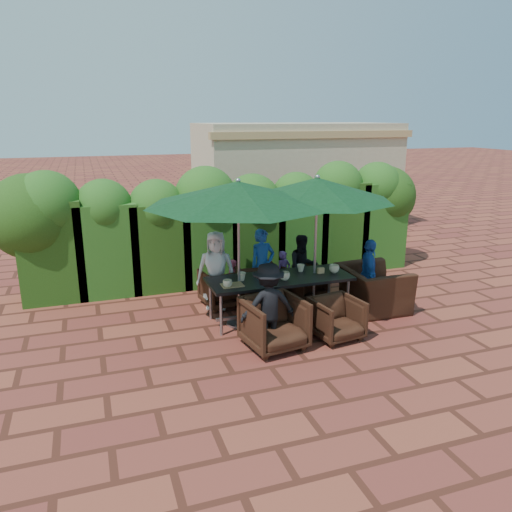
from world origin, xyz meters
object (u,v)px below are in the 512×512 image
object	(u,v)px
dining_table	(280,281)
chair_near_left	(274,321)
umbrella_left	(238,194)
chair_far_mid	(255,280)
chair_far_left	(223,286)
chair_near_right	(337,317)
chair_far_right	(304,280)
umbrella_right	(317,189)
chair_end_right	(373,281)

from	to	relation	value
dining_table	chair_near_left	xyz separation A→B (m)	(-0.49, -1.03, -0.24)
umbrella_left	chair_far_mid	world-z (taller)	umbrella_left
chair_far_left	chair_near_left	bearing A→B (deg)	88.86
dining_table	chair_near_left	distance (m)	1.17
chair_far_mid	chair_near_right	xyz separation A→B (m)	(0.66, -2.09, -0.03)
chair_far_right	umbrella_right	bearing A→B (deg)	59.04
chair_near_left	chair_far_left	bearing A→B (deg)	88.66
umbrella_right	chair_near_left	size ratio (longest dim) A/B	3.01
umbrella_left	chair_far_mid	xyz separation A→B (m)	(0.63, 1.05, -1.82)
chair_far_mid	chair_far_right	size ratio (longest dim) A/B	1.12
chair_far_left	chair_far_right	world-z (taller)	chair_far_left
chair_near_left	chair_near_right	xyz separation A→B (m)	(1.05, -0.00, -0.07)
chair_far_left	chair_far_right	bearing A→B (deg)	167.97
dining_table	chair_near_left	size ratio (longest dim) A/B	2.86
chair_far_left	chair_end_right	world-z (taller)	chair_end_right
chair_far_left	chair_end_right	size ratio (longest dim) A/B	0.64
chair_far_mid	chair_near_left	distance (m)	2.12
dining_table	umbrella_right	distance (m)	1.68
chair_near_right	umbrella_right	bearing A→B (deg)	75.95
chair_far_mid	chair_far_right	distance (m)	0.96
chair_far_left	chair_far_right	size ratio (longest dim) A/B	1.08
chair_far_right	chair_end_right	size ratio (longest dim) A/B	0.59
chair_end_right	chair_near_left	bearing A→B (deg)	113.07
dining_table	umbrella_right	bearing A→B (deg)	3.82
chair_near_right	chair_near_left	bearing A→B (deg)	171.57
umbrella_right	chair_near_right	bearing A→B (deg)	-95.84
umbrella_right	chair_end_right	bearing A→B (deg)	-8.02
chair_near_right	chair_far_mid	bearing A→B (deg)	99.26
chair_far_mid	chair_far_right	world-z (taller)	chair_far_mid
dining_table	chair_far_mid	world-z (taller)	chair_far_mid
dining_table	chair_far_right	world-z (taller)	dining_table
umbrella_left	chair_near_right	world-z (taller)	umbrella_left
chair_near_left	umbrella_right	bearing A→B (deg)	33.87
dining_table	chair_far_right	size ratio (longest dim) A/B	3.53
chair_far_left	chair_near_right	size ratio (longest dim) A/B	1.05
chair_far_right	chair_near_left	bearing A→B (deg)	35.69
chair_near_left	chair_far_right	bearing A→B (deg)	45.70
dining_table	chair_far_right	xyz separation A→B (m)	(0.84, 0.85, -0.33)
dining_table	chair_near_right	bearing A→B (deg)	-61.57
chair_far_right	chair_end_right	distance (m)	1.35
umbrella_right	chair_far_mid	distance (m)	2.22
chair_far_mid	chair_far_right	bearing A→B (deg)	177.07
umbrella_right	chair_far_mid	bearing A→B (deg)	127.33
chair_far_right	chair_far_left	bearing A→B (deg)	-22.24
chair_far_left	chair_near_right	xyz separation A→B (m)	(1.31, -1.97, -0.02)
chair_far_left	chair_near_right	bearing A→B (deg)	114.91
chair_far_mid	chair_near_right	bearing A→B (deg)	116.84
dining_table	chair_near_right	world-z (taller)	dining_table
chair_far_left	umbrella_left	bearing A→B (deg)	83.12
chair_near_left	umbrella_left	bearing A→B (deg)	93.70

